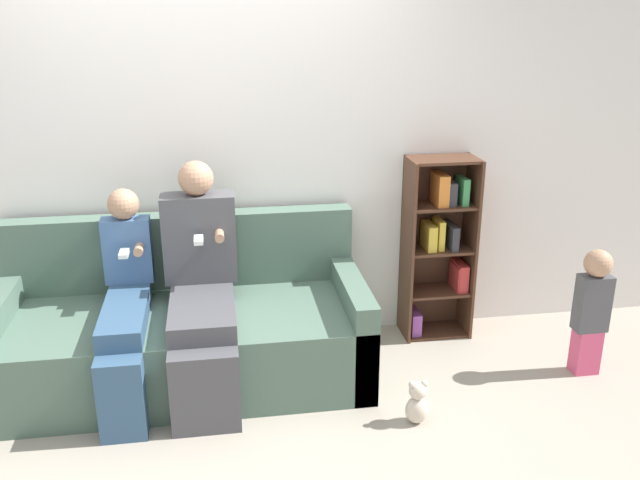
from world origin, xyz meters
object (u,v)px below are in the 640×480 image
(bookshelf, at_px, (439,245))
(adult_seated, at_px, (201,281))
(toddler_standing, at_px, (592,307))
(child_seated, at_px, (125,303))
(couch, at_px, (183,332))
(teddy_bear, at_px, (417,403))

(bookshelf, bearing_deg, adult_seated, -164.44)
(toddler_standing, bearing_deg, bookshelf, 137.15)
(child_seated, height_order, toddler_standing, child_seated)
(adult_seated, height_order, child_seated, adult_seated)
(couch, xyz_separation_m, adult_seated, (0.12, -0.09, 0.35))
(bookshelf, bearing_deg, teddy_bear, -112.90)
(couch, relative_size, toddler_standing, 2.70)
(toddler_standing, relative_size, teddy_bear, 3.13)
(adult_seated, bearing_deg, child_seated, -173.35)
(adult_seated, relative_size, toddler_standing, 1.62)
(child_seated, height_order, teddy_bear, child_seated)
(couch, bearing_deg, teddy_bear, -29.04)
(bookshelf, bearing_deg, toddler_standing, -42.85)
(bookshelf, bearing_deg, couch, -168.39)
(adult_seated, height_order, teddy_bear, adult_seated)
(child_seated, relative_size, teddy_bear, 4.46)
(adult_seated, height_order, toddler_standing, adult_seated)
(child_seated, xyz_separation_m, bookshelf, (1.93, 0.47, 0.06))
(toddler_standing, bearing_deg, teddy_bear, -163.08)
(couch, bearing_deg, child_seated, -155.25)
(child_seated, bearing_deg, couch, 24.75)
(adult_seated, xyz_separation_m, teddy_bear, (1.09, -0.59, -0.52))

